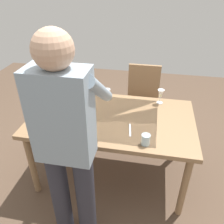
# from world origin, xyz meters

# --- Properties ---
(ground_plane) EXTENTS (6.00, 6.00, 0.00)m
(ground_plane) POSITION_xyz_m (0.00, 0.00, 0.00)
(ground_plane) COLOR brown
(dining_table) EXTENTS (1.53, 0.90, 0.73)m
(dining_table) POSITION_xyz_m (0.00, 0.00, 0.66)
(dining_table) COLOR #93704C
(dining_table) RESTS_ON ground_plane
(chair_near) EXTENTS (0.40, 0.40, 0.91)m
(chair_near) POSITION_xyz_m (-0.24, -0.83, 0.53)
(chair_near) COLOR brown
(chair_near) RESTS_ON ground_plane
(person_server) EXTENTS (0.42, 0.61, 1.69)m
(person_server) POSITION_xyz_m (0.16, 0.71, 0.96)
(person_server) COLOR #2D2D38
(person_server) RESTS_ON ground_plane
(wine_bottle) EXTENTS (0.07, 0.07, 0.30)m
(wine_bottle) POSITION_xyz_m (0.58, 0.02, 0.84)
(wine_bottle) COLOR black
(wine_bottle) RESTS_ON dining_table
(wine_glass_left) EXTENTS (0.07, 0.07, 0.15)m
(wine_glass_left) POSITION_xyz_m (-0.44, -0.35, 0.84)
(wine_glass_left) COLOR white
(wine_glass_left) RESTS_ON dining_table
(water_cup_near_left) EXTENTS (0.07, 0.07, 0.10)m
(water_cup_near_left) POSITION_xyz_m (0.12, -0.37, 0.78)
(water_cup_near_left) COLOR silver
(water_cup_near_left) RESTS_ON dining_table
(water_cup_near_right) EXTENTS (0.07, 0.07, 0.09)m
(water_cup_near_right) POSITION_xyz_m (-0.34, 0.35, 0.78)
(water_cup_near_right) COLOR silver
(water_cup_near_right) RESTS_ON dining_table
(serving_bowl_pasta) EXTENTS (0.30, 0.30, 0.07)m
(serving_bowl_pasta) POSITION_xyz_m (0.37, -0.14, 0.77)
(serving_bowl_pasta) COLOR silver
(serving_bowl_pasta) RESTS_ON dining_table
(dinner_plate_near) EXTENTS (0.23, 0.23, 0.01)m
(dinner_plate_near) POSITION_xyz_m (0.28, 0.20, 0.74)
(dinner_plate_near) COLOR silver
(dinner_plate_near) RESTS_ON dining_table
(table_knife) EXTENTS (0.07, 0.20, 0.00)m
(table_knife) POSITION_xyz_m (0.62, -0.27, 0.74)
(table_knife) COLOR silver
(table_knife) RESTS_ON dining_table
(table_fork) EXTENTS (0.04, 0.18, 0.00)m
(table_fork) POSITION_xyz_m (-0.19, 0.19, 0.74)
(table_fork) COLOR silver
(table_fork) RESTS_ON dining_table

